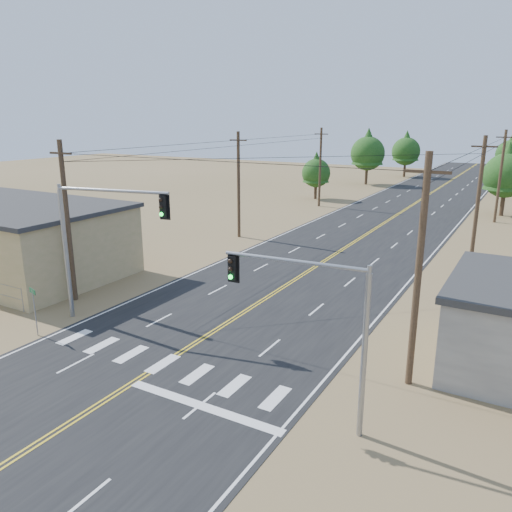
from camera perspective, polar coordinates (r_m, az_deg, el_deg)
The scene contains 16 objects.
ground at distance 20.07m, azimuth -26.42°, elevation -20.37°, with size 220.00×220.00×0.00m, color olive.
road at distance 42.45m, azimuth 8.78°, elevation 0.04°, with size 15.00×200.00×0.02m, color black.
utility_pole_left_near at distance 32.71m, azimuth -20.73°, elevation 3.76°, with size 1.80×0.30×10.00m.
utility_pole_left_mid at distance 47.78m, azimuth -2.00°, elevation 8.20°, with size 1.80×0.30×10.00m.
utility_pole_left_far at distance 65.54m, azimuth 7.34°, elevation 10.09°, with size 1.80×0.30×10.00m.
utility_pole_right_near at distance 21.58m, azimuth 18.07°, elevation -1.73°, with size 1.80×0.30×10.00m.
utility_pole_right_mid at distance 40.97m, azimuth 24.01°, elevation 5.63°, with size 1.80×0.30×10.00m.
utility_pole_right_far at distance 60.76m, azimuth 26.14°, elevation 8.22°, with size 1.80×0.30×10.00m.
signal_mast_left at distance 28.69m, azimuth -18.09°, elevation 2.76°, with size 6.68×1.61×7.74m.
signal_mast_right at distance 18.06m, azimuth 7.53°, elevation -6.85°, with size 5.52×0.76×6.50m.
street_sign at distance 28.79m, azimuth -24.03°, elevation -5.08°, with size 0.75×0.26×2.63m.
tree_left_near at distance 71.64m, azimuth 6.89°, elevation 9.73°, with size 4.00×4.00×6.67m.
tree_left_mid at distance 89.00m, azimuth 12.66°, elevation 11.74°, with size 5.75×5.75×9.58m.
tree_left_far at distance 102.40m, azimuth 16.78°, elevation 11.68°, with size 5.33×5.33×8.88m.
tree_right_near at distance 65.34m, azimuth 26.74°, elevation 8.69°, with size 5.17×5.17×8.61m.
tree_right_far at distance 102.98m, azimuth 27.12°, elevation 10.59°, with size 5.18×5.18×8.63m.
Camera 1 is at (14.38, -8.33, 11.25)m, focal length 35.00 mm.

